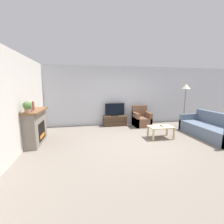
{
  "coord_description": "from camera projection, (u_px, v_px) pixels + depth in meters",
  "views": [
    {
      "loc": [
        -1.69,
        -4.38,
        1.8
      ],
      "look_at": [
        -0.66,
        1.02,
        0.85
      ],
      "focal_mm": 24.0,
      "sensor_mm": 36.0,
      "label": 1
    }
  ],
  "objects": [
    {
      "name": "mantel_vase_left",
      "position": [
        30.0,
        108.0,
        4.21
      ],
      "size": [
        0.11,
        0.11,
        0.23
      ],
      "color": "#385670",
      "rests_on": "fireplace"
    },
    {
      "name": "floor_lamp",
      "position": [
        186.0,
        89.0,
        6.5
      ],
      "size": [
        0.37,
        0.37,
        1.9
      ],
      "color": "black",
      "rests_on": "ground"
    },
    {
      "name": "potted_plant",
      "position": [
        27.0,
        107.0,
        4.03
      ],
      "size": [
        0.22,
        0.22,
        0.32
      ],
      "color": "#936B4C",
      "rests_on": "fireplace"
    },
    {
      "name": "couch",
      "position": [
        211.0,
        129.0,
        5.35
      ],
      "size": [
        0.95,
        2.14,
        0.85
      ],
      "color": "slate",
      "rests_on": "ground"
    },
    {
      "name": "mantel_vase_centre_left",
      "position": [
        33.0,
        106.0,
        4.51
      ],
      "size": [
        0.07,
        0.07,
        0.28
      ],
      "color": "#994C3D",
      "rests_on": "fireplace"
    },
    {
      "name": "wall_back",
      "position": [
        120.0,
        96.0,
        7.05
      ],
      "size": [
        12.0,
        0.06,
        2.7
      ],
      "color": "silver",
      "rests_on": "ground"
    },
    {
      "name": "remote",
      "position": [
        161.0,
        126.0,
        5.24
      ],
      "size": [
        0.06,
        0.15,
        0.02
      ],
      "rotation": [
        0.0,
        0.0,
        0.12
      ],
      "color": "black",
      "rests_on": "coffee_table"
    },
    {
      "name": "wall_left",
      "position": [
        18.0,
        103.0,
        3.99
      ],
      "size": [
        0.06,
        12.0,
        2.7
      ],
      "color": "beige",
      "rests_on": "ground"
    },
    {
      "name": "tv",
      "position": [
        115.0,
        110.0,
        6.84
      ],
      "size": [
        0.9,
        0.18,
        0.59
      ],
      "color": "black",
      "rests_on": "tv_stand"
    },
    {
      "name": "armchair",
      "position": [
        141.0,
        119.0,
        6.85
      ],
      "size": [
        0.7,
        0.76,
        0.92
      ],
      "color": "brown",
      "rests_on": "ground"
    },
    {
      "name": "ground_plane",
      "position": [
        138.0,
        142.0,
        4.86
      ],
      "size": [
        24.0,
        24.0,
        0.0
      ],
      "primitive_type": "plane",
      "color": "slate"
    },
    {
      "name": "fireplace",
      "position": [
        36.0,
        126.0,
        4.72
      ],
      "size": [
        0.48,
        1.39,
        1.08
      ],
      "color": "slate",
      "rests_on": "ground"
    },
    {
      "name": "tv_stand",
      "position": [
        115.0,
        121.0,
        6.92
      ],
      "size": [
        1.05,
        0.42,
        0.45
      ],
      "color": "#422D1E",
      "rests_on": "ground"
    },
    {
      "name": "coffee_table",
      "position": [
        161.0,
        128.0,
        5.22
      ],
      "size": [
        0.83,
        0.52,
        0.42
      ],
      "color": "#CCB289",
      "rests_on": "ground"
    }
  ]
}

